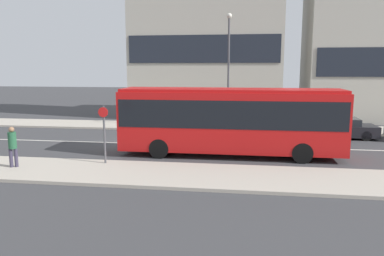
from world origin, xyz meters
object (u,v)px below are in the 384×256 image
Objects in this scene: parked_car_0 at (340,128)px; city_bus at (230,118)px; bus_stop_sign at (104,130)px; street_lamp at (229,61)px; pedestrian_near_stop at (13,144)px.

city_bus is at bearing -138.87° from parked_car_0.
bus_stop_sign is at bearing -149.90° from city_bus.
city_bus reaches higher than bus_stop_sign.
street_lamp reaches higher than city_bus.
city_bus is at bearing -86.44° from street_lamp.
parked_car_0 is 14.88m from bus_stop_sign.
city_bus is 2.57× the size of parked_car_0.
parked_car_0 is at bearing -175.74° from pedestrian_near_stop.
pedestrian_near_stop reaches higher than parked_car_0.
bus_stop_sign is 11.81m from street_lamp.
pedestrian_near_stop is 0.22× the size of street_lamp.
parked_car_0 is 0.54× the size of street_lamp.
parked_car_0 is at bearing 43.69° from city_bus.
street_lamp is at bearing 64.06° from bus_stop_sign.
city_bus is 6.23× the size of pedestrian_near_stop.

